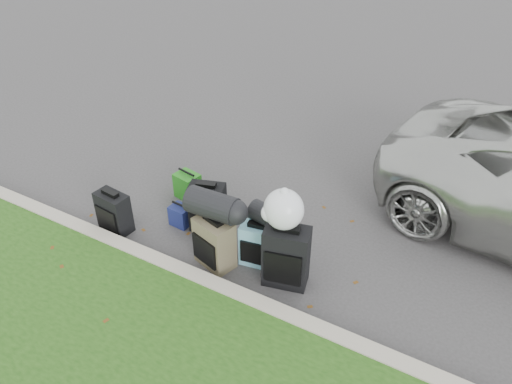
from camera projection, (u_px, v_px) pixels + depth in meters
The scene contains 12 objects.
ground at pixel (255, 239), 6.19m from camera, with size 120.00×120.00×0.00m, color #383535.
curb at pixel (210, 285), 5.43m from camera, with size 120.00×0.18×0.15m, color #9E937F.
suitcase_small_black at pixel (114, 212), 6.20m from camera, with size 0.42×0.23×0.53m, color black.
suitcase_large_black_left at pixel (208, 207), 6.20m from camera, with size 0.44×0.26×0.63m, color black.
suitcase_olive at pixel (215, 243), 5.65m from camera, with size 0.45×0.28×0.62m, color #47402D.
suitcase_teal at pixel (257, 245), 5.69m from camera, with size 0.37×0.22×0.53m, color #5A93AE.
suitcase_large_black_right at pixel (286, 257), 5.38m from camera, with size 0.49×0.29×0.73m, color black.
tote_green at pixel (188, 186), 6.83m from camera, with size 0.32×0.25×0.36m, color #247C1B.
tote_navy at pixel (181, 216), 6.35m from camera, with size 0.25×0.20×0.27m, color navy.
duffel_left at pixel (212, 205), 5.47m from camera, with size 0.31×0.31×0.58m, color black.
duffel_right at pixel (268, 216), 5.51m from camera, with size 0.24×0.24×0.43m, color black.
trash_bag at pixel (284, 209), 5.12m from camera, with size 0.43×0.43×0.43m, color white.
Camera 1 is at (2.35, -4.13, 4.01)m, focal length 35.00 mm.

